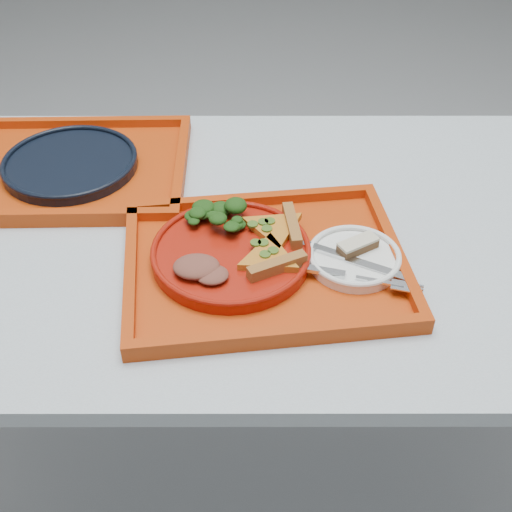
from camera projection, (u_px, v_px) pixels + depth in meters
name	position (u px, v px, depth m)	size (l,w,h in m)	color
ground	(259.00, 457.00, 1.63)	(10.00, 10.00, 0.00)	gray
table	(260.00, 257.00, 1.19)	(1.60, 0.80, 0.75)	#9FA9B3
tray_main	(265.00, 266.00, 1.05)	(0.45, 0.35, 0.01)	#AD3309
tray_far	(72.00, 171.00, 1.26)	(0.45, 0.35, 0.01)	#AD3309
dinner_plate	(231.00, 255.00, 1.05)	(0.26, 0.26, 0.02)	#951609
side_plate	(354.00, 259.00, 1.04)	(0.15, 0.15, 0.01)	white
navy_plate	(71.00, 165.00, 1.25)	(0.26, 0.26, 0.02)	black
pizza_slice_a	(269.00, 255.00, 1.02)	(0.11, 0.10, 0.02)	gold
pizza_slice_b	(274.00, 226.00, 1.07)	(0.12, 0.10, 0.02)	gold
salad_heap	(216.00, 214.00, 1.08)	(0.09, 0.08, 0.04)	black
meat_portion	(196.00, 267.00, 0.99)	(0.07, 0.06, 0.02)	brown
dessert_bar	(358.00, 245.00, 1.04)	(0.07, 0.06, 0.02)	#452E17
knife	(355.00, 260.00, 1.02)	(0.18, 0.02, 0.01)	silver
fork	(355.00, 277.00, 0.99)	(0.18, 0.02, 0.01)	silver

